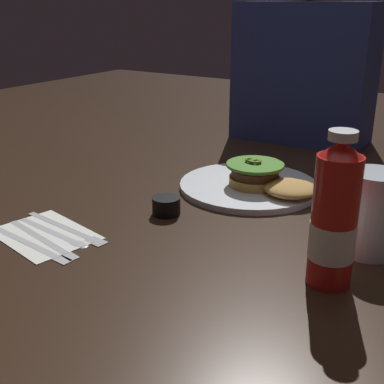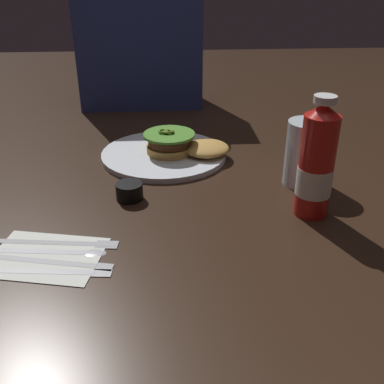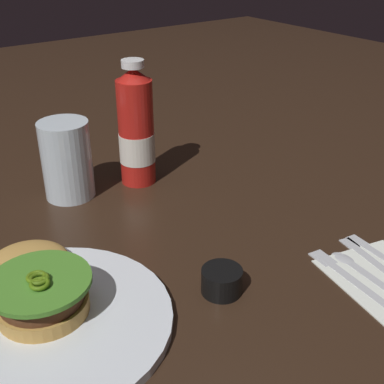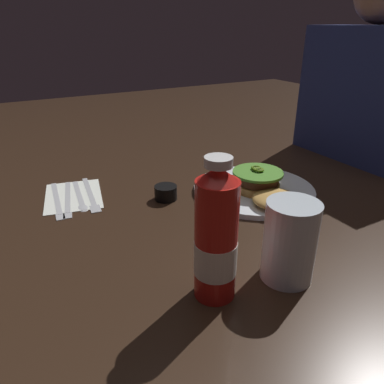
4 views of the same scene
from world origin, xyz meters
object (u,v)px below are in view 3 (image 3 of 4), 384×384
(dinner_plate, at_px, (48,323))
(water_glass, at_px, (67,160))
(ketchup_bottle, at_px, (136,131))
(condiment_cup, at_px, (222,281))
(spoon_utensil, at_px, (368,273))
(fork_utensil, at_px, (358,282))
(burger_sandwich, at_px, (36,283))

(dinner_plate, relative_size, water_glass, 2.19)
(ketchup_bottle, xyz_separation_m, condiment_cup, (-0.33, 0.08, -0.08))
(dinner_plate, bearing_deg, spoon_utensil, -112.82)
(water_glass, xyz_separation_m, spoon_utensil, (-0.44, -0.22, -0.06))
(spoon_utensil, bearing_deg, ketchup_bottle, 13.12)
(condiment_cup, bearing_deg, dinner_plate, 71.25)
(water_glass, xyz_separation_m, fork_utensil, (-0.44, -0.19, -0.06))
(water_glass, distance_m, fork_utensil, 0.49)
(burger_sandwich, xyz_separation_m, spoon_utensil, (-0.20, -0.37, -0.03))
(spoon_utensil, bearing_deg, burger_sandwich, 61.21)
(water_glass, distance_m, condiment_cup, 0.36)
(burger_sandwich, relative_size, spoon_utensil, 1.11)
(ketchup_bottle, height_order, fork_utensil, ketchup_bottle)
(dinner_plate, height_order, ketchup_bottle, ketchup_bottle)
(dinner_plate, height_order, spoon_utensil, dinner_plate)
(spoon_utensil, distance_m, fork_utensil, 0.03)
(condiment_cup, bearing_deg, spoon_utensil, -117.22)
(burger_sandwich, height_order, condiment_cup, burger_sandwich)
(spoon_utensil, bearing_deg, condiment_cup, 62.78)
(ketchup_bottle, relative_size, fork_utensil, 1.07)
(dinner_plate, relative_size, fork_utensil, 1.42)
(ketchup_bottle, bearing_deg, burger_sandwich, 128.73)
(condiment_cup, bearing_deg, fork_utensil, -122.00)
(condiment_cup, distance_m, spoon_utensil, 0.20)
(fork_utensil, bearing_deg, condiment_cup, 58.00)
(burger_sandwich, distance_m, water_glass, 0.28)
(fork_utensil, bearing_deg, burger_sandwich, 59.04)
(water_glass, distance_m, spoon_utensil, 0.50)
(ketchup_bottle, xyz_separation_m, spoon_utensil, (-0.42, -0.10, -0.09))
(ketchup_bottle, height_order, condiment_cup, ketchup_bottle)
(burger_sandwich, distance_m, spoon_utensil, 0.42)
(burger_sandwich, distance_m, ketchup_bottle, 0.35)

